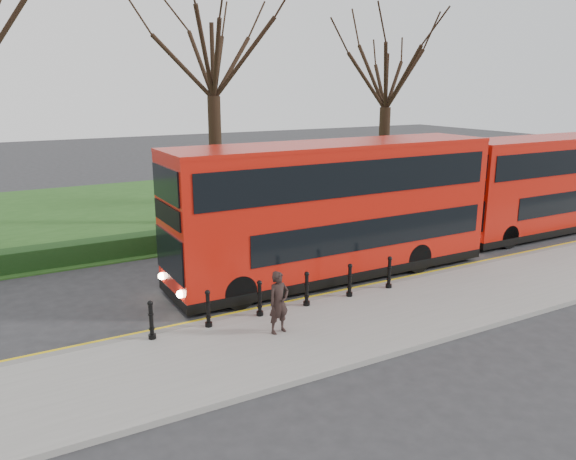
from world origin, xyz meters
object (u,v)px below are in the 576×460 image
bus_lead (334,211)px  bus_rear (550,185)px  pedestrian (279,302)px  bollard_row (284,294)px

bus_lead → bus_rear: bearing=2.0°
bus_lead → pedestrian: 5.51m
bus_rear → pedestrian: size_ratio=6.42×
bus_rear → bus_lead: bearing=-178.0°
bollard_row → bus_lead: 4.26m
bollard_row → bus_rear: size_ratio=0.73×
bus_lead → bus_rear: bus_lead is taller
bus_rear → bollard_row: bearing=-170.1°
bollard_row → pedestrian: size_ratio=4.70×
bus_lead → bus_rear: size_ratio=1.08×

